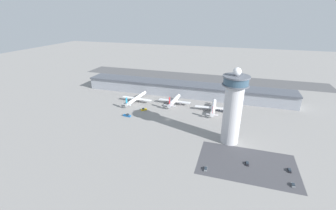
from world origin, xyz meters
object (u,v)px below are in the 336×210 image
Objects in this scene: car_maroon_suv at (289,170)px; car_red_hatchback at (206,169)px; airplane_gate_charlie at (213,108)px; car_green_van at (293,185)px; service_truck_catering at (220,111)px; service_truck_fuel at (144,109)px; control_tower at (233,107)px; car_blue_compact at (247,164)px; airplane_gate_bravo at (174,101)px; airplane_gate_alpha at (136,98)px; service_truck_baggage at (127,115)px.

car_maroon_suv is 53.32m from car_red_hatchback.
airplane_gate_charlie is 110.36m from car_green_van.
service_truck_fuel is (-76.19, -20.30, -0.10)m from service_truck_catering.
service_truck_catering is (-11.46, 56.42, -28.27)m from control_tower.
airplane_gate_bravo is at bearing 130.92° from car_blue_compact.
car_maroon_suv is 0.91× the size of car_red_hatchback.
service_truck_fuel is (16.62, -18.32, -3.71)m from airplane_gate_alpha.
control_tower reaches higher than airplane_gate_charlie.
control_tower is 54.65m from car_maroon_suv.
car_blue_compact is (13.35, -26.02, -28.69)m from control_tower.
airplane_gate_alpha is at bearing 146.74° from car_green_van.
car_red_hatchback is (-12.33, -39.82, -28.62)m from control_tower.
car_green_van is (38.68, -39.31, -28.67)m from control_tower.
service_truck_baggage is (-78.86, -37.25, -3.06)m from airplane_gate_charlie.
airplane_gate_charlie is at bearing 111.54° from car_blue_compact.
service_truck_baggage is (-97.46, 17.71, -28.33)m from control_tower.
service_truck_fuel is at bearing 61.96° from service_truck_baggage.
service_truck_catering reaches higher than car_maroon_suv.
service_truck_fuel reaches higher than car_green_van.
car_red_hatchback is at bearing -164.30° from car_maroon_suv.
airplane_gate_alpha is 7.05× the size of service_truck_fuel.
airplane_gate_alpha is 85.67m from airplane_gate_charlie.
car_blue_compact is at bearing -21.53° from service_truck_baggage.
airplane_gate_charlie is at bearing 0.35° from airplane_gate_alpha.
airplane_gate_charlie is 8.06× the size of car_blue_compact.
service_truck_catering is 0.85× the size of service_truck_baggage.
service_truck_catering is at bearing 117.65° from car_green_van.
airplane_gate_bravo is at bearing 43.77° from service_truck_fuel.
service_truck_baggage is at bearing 157.28° from car_green_van.
airplane_gate_bravo is at bearing 139.50° from car_maroon_suv.
airplane_gate_bravo is at bearing 50.47° from service_truck_baggage.
control_tower is 90.26m from airplane_gate_bravo.
car_green_van is at bearing 0.57° from car_red_hatchback.
service_truck_catering is 1.47× the size of car_red_hatchback.
airplane_gate_alpha is 1.12× the size of airplane_gate_charlie.
service_truck_fuel is 1.30× the size of car_red_hatchback.
car_green_van is 0.85× the size of car_red_hatchback.
service_truck_catering is at bearing 24.24° from service_truck_baggage.
control_tower is at bearing -71.30° from airplane_gate_charlie.
service_truck_fuel is at bearing -47.78° from airplane_gate_alpha.
car_green_van is at bearing -58.71° from airplane_gate_charlie.
service_truck_catering is 1.72× the size of car_green_van.
service_truck_baggage is at bearing 145.95° from car_red_hatchback.
service_truck_catering is 1.46× the size of car_blue_compact.
car_red_hatchback is (6.28, -94.78, -3.35)m from airplane_gate_charlie.
car_red_hatchback is (-51.01, -0.51, 0.05)m from car_green_van.
control_tower is at bearing 146.94° from car_maroon_suv.
airplane_gate_bravo is at bearing 135.52° from control_tower.
airplane_gate_charlie is 6.27× the size of service_truck_fuel.
airplane_gate_bravo is 114.95m from car_blue_compact.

